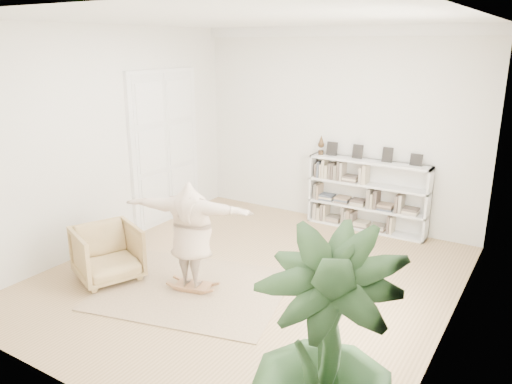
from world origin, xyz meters
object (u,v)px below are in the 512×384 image
(bookshelf, at_px, (367,196))
(person, at_px, (191,232))
(rocker_board, at_px, (193,286))
(armchair, at_px, (108,253))
(houseplant, at_px, (323,357))

(bookshelf, distance_m, person, 3.77)
(rocker_board, distance_m, person, 0.80)
(armchair, xyz_separation_m, person, (1.26, 0.37, 0.47))
(armchair, bearing_deg, bookshelf, -8.79)
(bookshelf, distance_m, houseplant, 5.60)
(rocker_board, relative_size, person, 0.30)
(bookshelf, height_order, houseplant, houseplant)
(person, height_order, houseplant, houseplant)
(armchair, xyz_separation_m, rocker_board, (1.26, 0.37, -0.33))
(armchair, height_order, rocker_board, armchair)
(rocker_board, bearing_deg, armchair, -177.65)
(armchair, bearing_deg, rocker_board, -50.45)
(armchair, xyz_separation_m, houseplant, (4.02, -1.44, 0.60))
(rocker_board, relative_size, houseplant, 0.27)
(bookshelf, relative_size, rocker_board, 4.07)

